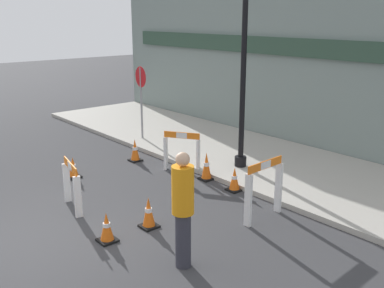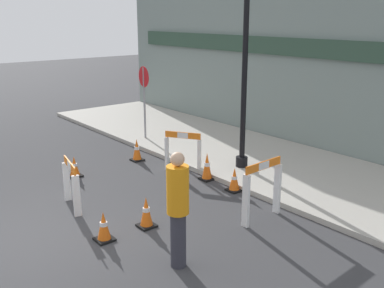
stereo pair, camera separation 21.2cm
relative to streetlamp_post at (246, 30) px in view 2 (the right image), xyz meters
The scene contains 15 objects.
ground_plane 6.40m from the streetlamp_post, 88.04° to the right, with size 60.00×60.00×0.00m, color #38383A.
sidewalk_slab 3.39m from the streetlamp_post, 78.06° to the left, with size 18.00×3.70×0.11m.
storefront_facade 2.87m from the streetlamp_post, 86.19° to the left, with size 18.00×0.22×5.50m.
streetlamp_post is the anchor object (origin of this frame).
stop_sign 4.13m from the streetlamp_post, behind, with size 0.60×0.08×2.12m.
barricade_0 3.14m from the streetlamp_post, 128.68° to the right, with size 0.82×0.59×0.97m.
barricade_1 5.03m from the streetlamp_post, 97.50° to the right, with size 0.91×0.32×0.96m.
barricade_2 3.84m from the streetlamp_post, 37.54° to the right, with size 0.18×0.96×1.13m.
traffic_cone_0 5.04m from the streetlamp_post, 123.13° to the right, with size 0.30×0.30×0.49m.
traffic_cone_1 3.36m from the streetlamp_post, 51.90° to the right, with size 0.30×0.30×0.52m.
traffic_cone_2 5.40m from the streetlamp_post, 76.40° to the right, with size 0.30×0.30×0.52m.
traffic_cone_3 3.20m from the streetlamp_post, 93.29° to the right, with size 0.30×0.30×0.65m.
traffic_cone_4 4.75m from the streetlamp_post, 72.97° to the right, with size 0.30×0.30×0.57m.
traffic_cone_5 4.11m from the streetlamp_post, 145.84° to the right, with size 0.30×0.30×0.58m.
person_worker 5.12m from the streetlamp_post, 57.30° to the right, with size 0.46×0.46×1.80m.
Camera 2 is at (7.07, -2.01, 3.66)m, focal length 42.00 mm.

